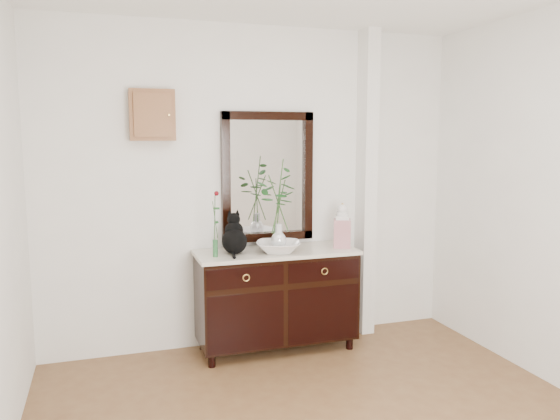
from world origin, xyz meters
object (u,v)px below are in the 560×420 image
object	(u,v)px
sideboard	(276,294)
lotus_bowl	(279,247)
ginger_jar	(342,225)
cat	(234,233)

from	to	relation	value
sideboard	lotus_bowl	xyz separation A→B (m)	(-0.00, -0.08, 0.42)
lotus_bowl	ginger_jar	xyz separation A→B (m)	(0.57, 0.03, 0.15)
sideboard	lotus_bowl	world-z (taller)	lotus_bowl
cat	lotus_bowl	distance (m)	0.38
sideboard	cat	world-z (taller)	cat
ginger_jar	sideboard	bearing A→B (deg)	175.21
lotus_bowl	ginger_jar	distance (m)	0.59
cat	sideboard	bearing A→B (deg)	9.08
cat	ginger_jar	world-z (taller)	ginger_jar
sideboard	lotus_bowl	distance (m)	0.43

